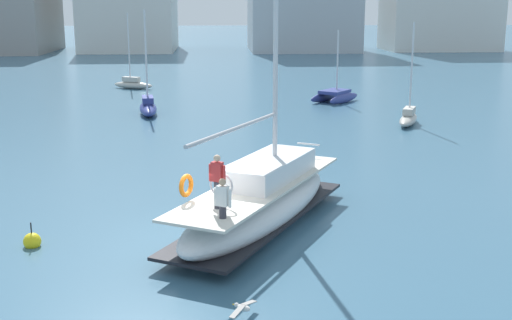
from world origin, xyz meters
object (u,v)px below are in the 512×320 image
at_px(main_sailboat, 261,200).
at_px(moored_sloop_far, 148,107).
at_px(moored_sloop_near, 133,83).
at_px(seagull, 243,307).
at_px(mooring_buoy, 32,241).
at_px(moored_cutter_right, 335,95).
at_px(moored_catamaran, 408,117).

height_order(main_sailboat, moored_sloop_far, main_sailboat).
height_order(moored_sloop_near, moored_sloop_far, moored_sloop_far).
bearing_deg(seagull, moored_sloop_far, 99.59).
bearing_deg(mooring_buoy, seagull, -39.43).
distance_m(moored_sloop_near, moored_cutter_right, 18.18).
relative_size(main_sailboat, moored_sloop_near, 1.98).
relative_size(main_sailboat, seagull, 13.37).
height_order(moored_catamaran, mooring_buoy, moored_catamaran).
height_order(main_sailboat, seagull, main_sailboat).
bearing_deg(moored_sloop_far, moored_sloop_near, 100.79).
bearing_deg(main_sailboat, mooring_buoy, -168.84).
bearing_deg(main_sailboat, moored_sloop_near, 103.01).
relative_size(main_sailboat, moored_catamaran, 2.07).
bearing_deg(main_sailboat, seagull, -97.77).
relative_size(moored_sloop_near, moored_cutter_right, 1.21).
xyz_separation_m(main_sailboat, moored_sloop_far, (-5.86, 22.97, -0.39)).
height_order(moored_catamaran, seagull, moored_catamaran).
height_order(moored_sloop_near, mooring_buoy, moored_sloop_near).
xyz_separation_m(moored_sloop_near, moored_cutter_right, (15.90, -8.82, 0.03)).
relative_size(main_sailboat, moored_sloop_far, 1.86).
relative_size(moored_sloop_far, seagull, 7.21).
xyz_separation_m(moored_sloop_far, moored_cutter_right, (13.32, 4.72, -0.02)).
xyz_separation_m(moored_sloop_near, moored_sloop_far, (2.58, -13.53, 0.05)).
bearing_deg(moored_sloop_far, main_sailboat, -75.70).
distance_m(main_sailboat, moored_cutter_right, 28.68).
distance_m(moored_sloop_far, moored_cutter_right, 14.13).
distance_m(moored_catamaran, seagull, 26.97).
bearing_deg(seagull, moored_sloop_near, 99.97).
bearing_deg(moored_sloop_near, main_sailboat, -76.99).
distance_m(moored_cutter_right, mooring_buoy, 32.50).
bearing_deg(moored_sloop_far, moored_catamaran, -16.82).
xyz_separation_m(moored_cutter_right, mooring_buoy, (-14.52, -29.08, -0.33)).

